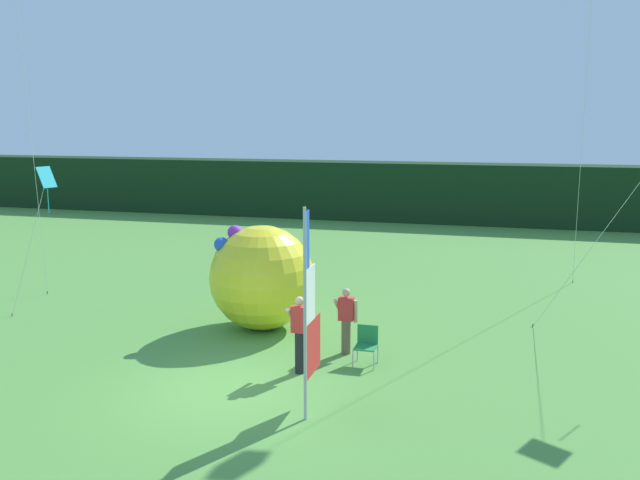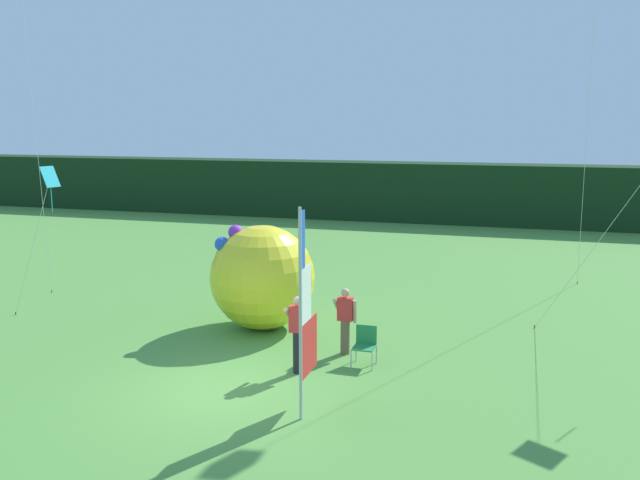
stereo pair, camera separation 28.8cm
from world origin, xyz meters
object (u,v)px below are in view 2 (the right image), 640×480
Objects in this scene: person_mid_field at (298,332)px; inflatable_balloon at (262,277)px; banner_flag at (305,316)px; person_near_banner at (345,319)px; folding_chair at (365,343)px; kite_cyan_diamond_0 at (48,185)px.

person_mid_field is 0.61× the size of inflatable_balloon.
person_near_banner is at bearing 91.81° from banner_flag.
person_mid_field is at bearing 112.47° from banner_flag.
person_mid_field is 1.95× the size of folding_chair.
inflatable_balloon is at bearing 124.40° from person_mid_field.
inflatable_balloon is at bearing 153.10° from person_near_banner.
inflatable_balloon is (-2.62, 1.33, 0.55)m from person_near_banner.
person_mid_field is at bearing -55.60° from inflatable_balloon.
kite_cyan_diamond_0 is (-9.18, 1.37, 2.81)m from person_near_banner.
person_near_banner is 2.98m from inflatable_balloon.
banner_flag reaches higher than person_near_banner.
inflatable_balloon is 3.18× the size of folding_chair.
person_mid_field is at bearing -114.77° from person_near_banner.
banner_flag is 2.30m from person_mid_field.
banner_flag reaches higher than inflatable_balloon.
banner_flag is at bearing -27.22° from kite_cyan_diamond_0.
person_near_banner is 1.80× the size of folding_chair.
folding_chair is at bearing -42.89° from person_near_banner.
inflatable_balloon is at bearing -0.36° from kite_cyan_diamond_0.
person_mid_field is at bearing -18.59° from kite_cyan_diamond_0.
person_mid_field is 0.41× the size of kite_cyan_diamond_0.
inflatable_balloon is 0.67× the size of kite_cyan_diamond_0.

